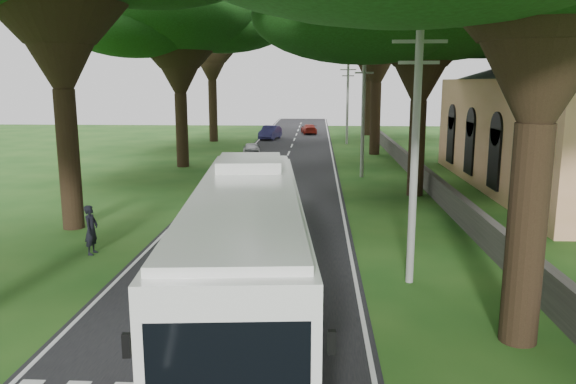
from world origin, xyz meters
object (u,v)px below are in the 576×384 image
at_px(pole_near, 415,151).
at_px(coach_bus, 246,254).
at_px(pole_mid, 363,114).
at_px(pole_far, 348,102).
at_px(distant_car_b, 270,132).
at_px(distant_car_a, 251,149).
at_px(distant_car_c, 309,129).
at_px(pedestrian, 91,230).

height_order(pole_near, coach_bus, pole_near).
xyz_separation_m(pole_mid, pole_far, (0.00, 20.00, 0.00)).
height_order(pole_mid, distant_car_b, pole_mid).
relative_size(coach_bus, distant_car_b, 2.87).
bearing_deg(distant_car_a, distant_car_c, -108.78).
bearing_deg(pole_far, pole_mid, -90.00).
xyz_separation_m(distant_car_c, pedestrian, (-7.18, -48.74, 0.31)).
distance_m(distant_car_a, pedestrian, 27.32).
xyz_separation_m(coach_bus, pedestrian, (-6.50, 6.06, -1.08)).
xyz_separation_m(pole_near, pedestrian, (-11.21, 2.37, -3.26)).
bearing_deg(distant_car_c, pole_near, 86.64).
bearing_deg(coach_bus, pole_far, 78.91).
bearing_deg(distant_car_b, pole_near, -68.73).
height_order(pole_near, distant_car_b, pole_near).
bearing_deg(distant_car_b, distant_car_a, -80.44).
bearing_deg(distant_car_a, pole_far, -136.18).
height_order(pole_far, distant_car_c, pole_far).
bearing_deg(distant_car_b, pole_far, -17.25).
bearing_deg(pole_far, coach_bus, -96.15).
xyz_separation_m(distant_car_a, distant_car_c, (4.48, 21.56, -0.03)).
distance_m(pole_mid, coach_bus, 24.25).
relative_size(pole_near, pole_mid, 1.00).
bearing_deg(distant_car_c, distant_car_b, 50.57).
bearing_deg(pole_near, pole_mid, 90.00).
xyz_separation_m(pole_far, distant_car_b, (-8.17, 4.36, -3.42)).
relative_size(pole_near, pedestrian, 4.36).
xyz_separation_m(pole_far, coach_bus, (-4.71, -43.69, -2.18)).
bearing_deg(coach_bus, pedestrian, 132.07).
height_order(pole_near, distant_car_c, pole_near).
bearing_deg(coach_bus, distant_car_c, 84.35).
distance_m(pole_far, distant_car_c, 12.34).
height_order(pole_near, pole_mid, same).
height_order(distant_car_b, pedestrian, pedestrian).
bearing_deg(distant_car_a, pole_near, 99.00).
relative_size(coach_bus, pedestrian, 6.96).
bearing_deg(pole_near, distant_car_c, 94.50).
xyz_separation_m(pole_far, distant_car_a, (-8.50, -10.45, -3.54)).
relative_size(pole_far, pedestrian, 4.36).
relative_size(pole_near, distant_car_c, 1.99).
xyz_separation_m(pole_far, pedestrian, (-11.21, -37.63, -3.26)).
bearing_deg(distant_car_b, coach_bus, -75.04).
xyz_separation_m(coach_bus, distant_car_b, (-3.46, 48.05, -1.24)).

